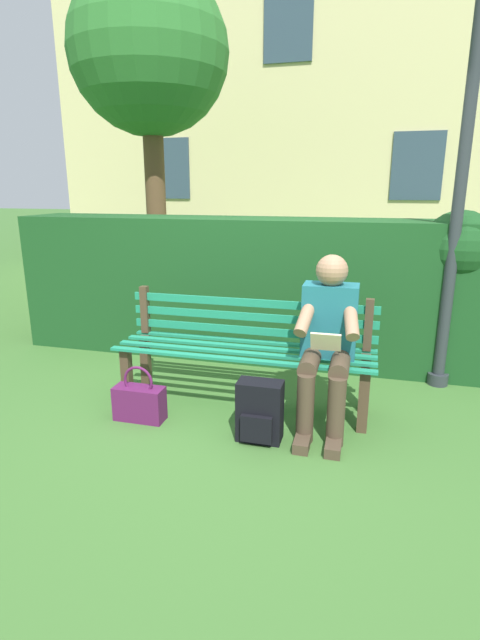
# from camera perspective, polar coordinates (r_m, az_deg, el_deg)

# --- Properties ---
(ground) EXTENTS (60.00, 60.00, 0.00)m
(ground) POSITION_cam_1_polar(r_m,az_deg,el_deg) (3.79, 0.40, -10.20)
(ground) COLOR #3D6B2D
(park_bench) EXTENTS (1.95, 0.49, 0.86)m
(park_bench) POSITION_cam_1_polar(r_m,az_deg,el_deg) (3.68, 0.69, -3.26)
(park_bench) COLOR #4C3828
(park_bench) RESTS_ON ground
(person_seated) EXTENTS (0.44, 0.73, 1.20)m
(person_seated) POSITION_cam_1_polar(r_m,az_deg,el_deg) (3.36, 10.35, -2.06)
(person_seated) COLOR #1E6672
(person_seated) RESTS_ON ground
(hedge_backdrop) EXTENTS (5.21, 0.75, 1.46)m
(hedge_backdrop) POSITION_cam_1_polar(r_m,az_deg,el_deg) (4.67, 4.90, 3.98)
(hedge_backdrop) COLOR #19471E
(hedge_backdrop) RESTS_ON ground
(tree) EXTENTS (2.21, 2.11, 4.40)m
(tree) POSITION_cam_1_polar(r_m,az_deg,el_deg) (7.37, -11.23, 28.05)
(tree) COLOR brown
(tree) RESTS_ON ground
(building_facade) EXTENTS (9.72, 3.15, 7.18)m
(building_facade) POSITION_cam_1_polar(r_m,az_deg,el_deg) (11.52, 7.05, 25.13)
(building_facade) COLOR beige
(building_facade) RESTS_ON ground
(backpack) EXTENTS (0.30, 0.24, 0.41)m
(backpack) POSITION_cam_1_polar(r_m,az_deg,el_deg) (3.25, 2.36, -10.83)
(backpack) COLOR black
(backpack) RESTS_ON ground
(handbag) EXTENTS (0.37, 0.15, 0.41)m
(handbag) POSITION_cam_1_polar(r_m,az_deg,el_deg) (3.61, -11.86, -9.51)
(handbag) COLOR #59194C
(handbag) RESTS_ON ground
(lamp_post) EXTENTS (0.28, 0.28, 3.48)m
(lamp_post) POSITION_cam_1_polar(r_m,az_deg,el_deg) (4.25, 25.69, 22.30)
(lamp_post) COLOR #2D3338
(lamp_post) RESTS_ON ground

